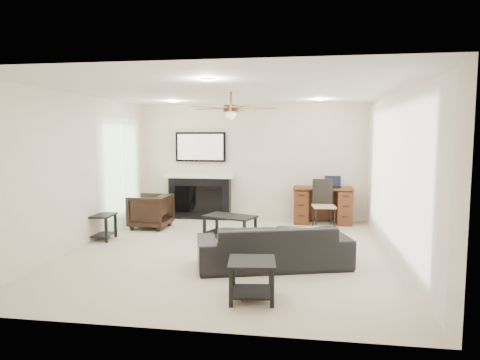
% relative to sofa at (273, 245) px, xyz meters
% --- Properties ---
extents(room_shell, '(5.50, 5.54, 2.52)m').
position_rel_sofa_xyz_m(room_shell, '(-0.54, 0.72, 1.38)').
color(room_shell, beige).
rests_on(room_shell, ground).
extents(sofa, '(2.25, 1.37, 0.61)m').
position_rel_sofa_xyz_m(sofa, '(0.00, 0.00, 0.00)').
color(sofa, black).
rests_on(sofa, ground).
extents(armchair, '(0.78, 0.76, 0.68)m').
position_rel_sofa_xyz_m(armchair, '(-2.60, 2.15, 0.03)').
color(armchair, black).
rests_on(armchair, ground).
extents(coffee_table, '(1.02, 0.78, 0.40)m').
position_rel_sofa_xyz_m(coffee_table, '(-0.90, 1.60, -0.11)').
color(coffee_table, black).
rests_on(coffee_table, ground).
extents(end_table_near, '(0.58, 0.58, 0.45)m').
position_rel_sofa_xyz_m(end_table_near, '(-0.15, -1.25, -0.08)').
color(end_table_near, black).
rests_on(end_table_near, ground).
extents(end_table_left, '(0.53, 0.53, 0.45)m').
position_rel_sofa_xyz_m(end_table_left, '(-3.15, 1.10, -0.08)').
color(end_table_left, black).
rests_on(end_table_left, ground).
extents(fireplace_unit, '(1.52, 0.34, 1.91)m').
position_rel_sofa_xyz_m(fireplace_unit, '(-1.86, 3.22, 0.65)').
color(fireplace_unit, black).
rests_on(fireplace_unit, ground).
extents(desk, '(1.22, 0.56, 0.76)m').
position_rel_sofa_xyz_m(desk, '(0.80, 3.11, 0.07)').
color(desk, '#37190D').
rests_on(desk, ground).
extents(desk_chair, '(0.47, 0.49, 0.97)m').
position_rel_sofa_xyz_m(desk_chair, '(0.80, 2.56, 0.18)').
color(desk_chair, black).
rests_on(desk_chair, ground).
extents(laptop, '(0.33, 0.24, 0.23)m').
position_rel_sofa_xyz_m(laptop, '(1.00, 3.09, 0.57)').
color(laptop, black).
rests_on(laptop, desk).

